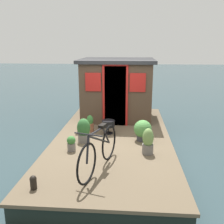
% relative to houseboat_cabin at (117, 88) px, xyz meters
% --- Properties ---
extents(ground_plane, '(60.00, 60.00, 0.00)m').
position_rel_houseboat_cabin_xyz_m(ground_plane, '(-1.88, 0.00, -1.30)').
color(ground_plane, '#2D4247').
extents(houseboat_deck, '(5.98, 2.88, 0.37)m').
position_rel_houseboat_cabin_xyz_m(houseboat_deck, '(-1.88, 0.00, -1.12)').
color(houseboat_deck, brown).
rests_on(houseboat_deck, ground_plane).
extents(houseboat_cabin, '(2.03, 2.27, 1.84)m').
position_rel_houseboat_cabin_xyz_m(houseboat_cabin, '(0.00, 0.00, 0.00)').
color(houseboat_cabin, '#4C3828').
rests_on(houseboat_cabin, houseboat_deck).
extents(bicycle, '(1.67, 0.62, 0.85)m').
position_rel_houseboat_cabin_xyz_m(bicycle, '(-3.67, 0.11, -0.54)').
color(bicycle, black).
rests_on(bicycle, houseboat_deck).
extents(potted_plant_fern, '(0.24, 0.24, 0.57)m').
position_rel_houseboat_cabin_xyz_m(potted_plant_fern, '(-2.86, -0.83, -0.66)').
color(potted_plant_fern, slate).
rests_on(potted_plant_fern, houseboat_deck).
extents(potted_plant_basil, '(0.20, 0.20, 0.45)m').
position_rel_houseboat_cabin_xyz_m(potted_plant_basil, '(-1.50, 0.64, -0.72)').
color(potted_plant_basil, '#935138').
rests_on(potted_plant_basil, houseboat_deck).
extents(potted_plant_geranium, '(0.32, 0.32, 0.57)m').
position_rel_houseboat_cabin_xyz_m(potted_plant_geranium, '(-2.27, 0.66, -0.65)').
color(potted_plant_geranium, slate).
rests_on(potted_plant_geranium, houseboat_deck).
extents(potted_plant_rosemary, '(0.19, 0.19, 0.34)m').
position_rel_houseboat_cabin_xyz_m(potted_plant_rosemary, '(-2.84, 0.84, -0.76)').
color(potted_plant_rosemary, slate).
rests_on(potted_plant_rosemary, houseboat_deck).
extents(potted_plant_mint, '(0.43, 0.43, 0.51)m').
position_rel_houseboat_cabin_xyz_m(potted_plant_mint, '(-2.08, -0.75, -0.66)').
color(potted_plant_mint, '#38383D').
rests_on(potted_plant_mint, houseboat_deck).
extents(charcoal_grill, '(0.33, 0.33, 0.36)m').
position_rel_houseboat_cabin_xyz_m(charcoal_grill, '(-1.65, 0.13, -0.67)').
color(charcoal_grill, black).
rests_on(charcoal_grill, houseboat_deck).
extents(mooring_bollard, '(0.11, 0.11, 0.24)m').
position_rel_houseboat_cabin_xyz_m(mooring_bollard, '(-4.41, 1.09, -0.81)').
color(mooring_bollard, black).
rests_on(mooring_bollard, houseboat_deck).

